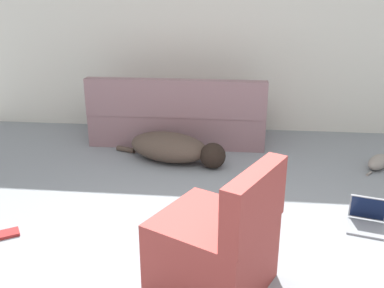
{
  "coord_description": "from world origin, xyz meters",
  "views": [
    {
      "loc": [
        0.17,
        -2.08,
        1.78
      ],
      "look_at": [
        -0.21,
        1.52,
        0.46
      ],
      "focal_mm": 40.0,
      "sensor_mm": 36.0,
      "label": 1
    }
  ],
  "objects_px": {
    "dog": "(174,148)",
    "book_red": "(4,234)",
    "cat": "(379,162)",
    "couch": "(179,120)",
    "side_chair": "(217,246)",
    "laptop_open": "(367,217)"
  },
  "relations": [
    {
      "from": "dog",
      "to": "book_red",
      "type": "bearing_deg",
      "value": -103.57
    },
    {
      "from": "cat",
      "to": "book_red",
      "type": "distance_m",
      "value": 3.66
    },
    {
      "from": "couch",
      "to": "book_red",
      "type": "height_order",
      "value": "couch"
    },
    {
      "from": "dog",
      "to": "side_chair",
      "type": "xyz_separation_m",
      "value": [
        0.57,
        -2.06,
        0.14
      ]
    },
    {
      "from": "laptop_open",
      "to": "book_red",
      "type": "distance_m",
      "value": 2.84
    },
    {
      "from": "book_red",
      "to": "side_chair",
      "type": "relative_size",
      "value": 0.28
    },
    {
      "from": "couch",
      "to": "dog",
      "type": "bearing_deg",
      "value": 92.82
    },
    {
      "from": "couch",
      "to": "side_chair",
      "type": "distance_m",
      "value": 2.81
    },
    {
      "from": "laptop_open",
      "to": "book_red",
      "type": "relative_size",
      "value": 1.46
    },
    {
      "from": "couch",
      "to": "cat",
      "type": "relative_size",
      "value": 4.52
    },
    {
      "from": "dog",
      "to": "side_chair",
      "type": "distance_m",
      "value": 2.14
    },
    {
      "from": "couch",
      "to": "cat",
      "type": "distance_m",
      "value": 2.32
    },
    {
      "from": "laptop_open",
      "to": "side_chair",
      "type": "height_order",
      "value": "side_chair"
    },
    {
      "from": "dog",
      "to": "couch",
      "type": "bearing_deg",
      "value": 112.32
    },
    {
      "from": "dog",
      "to": "cat",
      "type": "xyz_separation_m",
      "value": [
        2.18,
        0.03,
        -0.08
      ]
    },
    {
      "from": "couch",
      "to": "dog",
      "type": "distance_m",
      "value": 0.7
    },
    {
      "from": "dog",
      "to": "laptop_open",
      "type": "height_order",
      "value": "dog"
    },
    {
      "from": "book_red",
      "to": "side_chair",
      "type": "xyz_separation_m",
      "value": [
        1.64,
        -0.41,
        0.28
      ]
    },
    {
      "from": "book_red",
      "to": "cat",
      "type": "bearing_deg",
      "value": 27.17
    },
    {
      "from": "dog",
      "to": "cat",
      "type": "distance_m",
      "value": 2.18
    },
    {
      "from": "side_chair",
      "to": "laptop_open",
      "type": "bearing_deg",
      "value": 153.68
    },
    {
      "from": "laptop_open",
      "to": "dog",
      "type": "bearing_deg",
      "value": 160.41
    }
  ]
}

